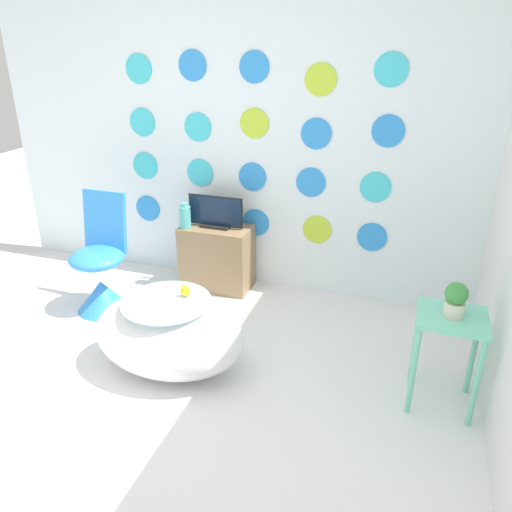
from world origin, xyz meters
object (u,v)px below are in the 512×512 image
potted_plant_left (456,299)px  vase (185,217)px  bathtub (169,334)px  chair (100,275)px  tv (216,214)px

potted_plant_left → vase: bearing=157.1°
bathtub → chair: chair is taller
vase → potted_plant_left: (2.01, -0.85, 0.05)m
chair → potted_plant_left: size_ratio=4.59×
bathtub → tv: (-0.16, 1.15, 0.40)m
tv → bathtub: bearing=-82.2°
bathtub → potted_plant_left: 1.70m
tv → vase: (-0.22, -0.10, -0.02)m
bathtub → potted_plant_left: size_ratio=4.93×
chair → potted_plant_left: bearing=-7.3°
bathtub → vase: (-0.38, 1.05, 0.38)m
bathtub → tv: size_ratio=2.12×
tv → potted_plant_left: 2.02m
chair → vase: 0.80m
potted_plant_left → bathtub: bearing=-172.9°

